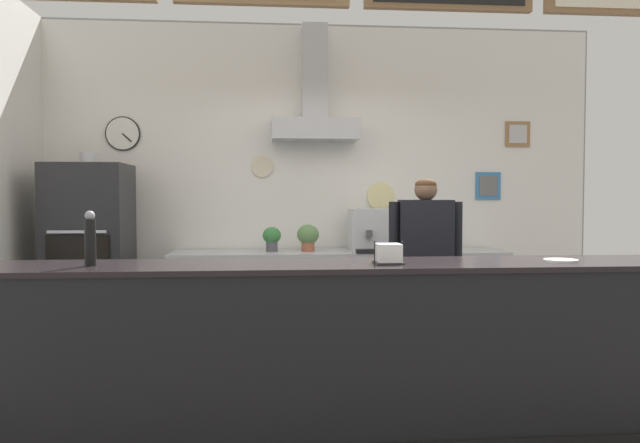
# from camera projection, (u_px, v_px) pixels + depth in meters

# --- Properties ---
(ground_plane) EXTENTS (6.56, 6.56, 0.00)m
(ground_plane) POSITION_uv_depth(u_px,v_px,m) (355.00, 420.00, 3.71)
(ground_plane) COLOR #514C47
(back_wall_assembly) EXTENTS (5.47, 2.51, 3.11)m
(back_wall_assembly) POSITION_uv_depth(u_px,v_px,m) (322.00, 170.00, 5.82)
(back_wall_assembly) COLOR gray
(back_wall_assembly) RESTS_ON ground_plane
(service_counter) EXTENTS (4.51, 0.62, 1.02)m
(service_counter) POSITION_uv_depth(u_px,v_px,m) (362.00, 351.00, 3.40)
(service_counter) COLOR black
(service_counter) RESTS_ON ground_plane
(back_prep_counter) EXTENTS (3.15, 0.62, 0.88)m
(back_prep_counter) POSITION_uv_depth(u_px,v_px,m) (339.00, 298.00, 5.64)
(back_prep_counter) COLOR #B7BABF
(back_prep_counter) RESTS_ON ground_plane
(pizza_oven) EXTENTS (0.68, 0.67, 1.78)m
(pizza_oven) POSITION_uv_depth(u_px,v_px,m) (90.00, 259.00, 5.25)
(pizza_oven) COLOR #232326
(pizza_oven) RESTS_ON ground_plane
(shop_worker) EXTENTS (0.55, 0.26, 1.53)m
(shop_worker) POSITION_uv_depth(u_px,v_px,m) (425.00, 273.00, 4.50)
(shop_worker) COLOR #232328
(shop_worker) RESTS_ON ground_plane
(espresso_machine) EXTENTS (0.48, 0.50, 0.40)m
(espresso_machine) POSITION_uv_depth(u_px,v_px,m) (375.00, 230.00, 5.62)
(espresso_machine) COLOR silver
(espresso_machine) RESTS_ON back_prep_counter
(potted_rosemary) EXTENTS (0.21, 0.21, 0.25)m
(potted_rosemary) POSITION_uv_depth(u_px,v_px,m) (308.00, 236.00, 5.57)
(potted_rosemary) COLOR #9E563D
(potted_rosemary) RESTS_ON back_prep_counter
(potted_basil) EXTENTS (0.19, 0.19, 0.25)m
(potted_basil) POSITION_uv_depth(u_px,v_px,m) (427.00, 235.00, 5.66)
(potted_basil) COLOR #4C4C51
(potted_basil) RESTS_ON back_prep_counter
(potted_thyme) EXTENTS (0.17, 0.17, 0.23)m
(potted_thyme) POSITION_uv_depth(u_px,v_px,m) (272.00, 238.00, 5.55)
(potted_thyme) COLOR #4C4C51
(potted_thyme) RESTS_ON back_prep_counter
(napkin_holder) EXTENTS (0.17, 0.16, 0.13)m
(napkin_holder) POSITION_uv_depth(u_px,v_px,m) (389.00, 254.00, 3.33)
(napkin_holder) COLOR #262628
(napkin_holder) RESTS_ON service_counter
(condiment_plate) EXTENTS (0.19, 0.19, 0.01)m
(condiment_plate) POSITION_uv_depth(u_px,v_px,m) (561.00, 260.00, 3.44)
(condiment_plate) COLOR white
(condiment_plate) RESTS_ON service_counter
(pepper_grinder) EXTENTS (0.06, 0.06, 0.30)m
(pepper_grinder) POSITION_uv_depth(u_px,v_px,m) (90.00, 239.00, 3.21)
(pepper_grinder) COLOR black
(pepper_grinder) RESTS_ON service_counter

